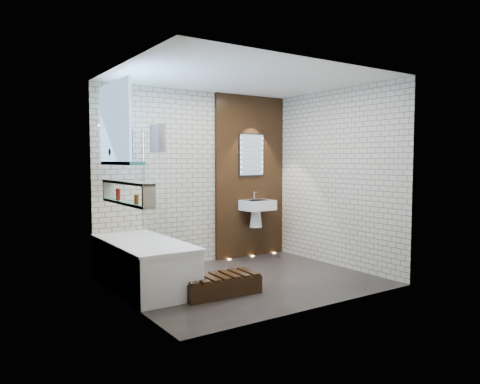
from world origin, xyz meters
TOP-DOWN VIEW (x-y plane):
  - ground at (0.00, 0.00)m, footprint 3.20×3.20m
  - room_shell at (0.00, 0.00)m, footprint 3.24×3.20m
  - walnut_panel at (0.95, 1.27)m, footprint 1.30×0.06m
  - clerestory_window at (-1.57, 0.35)m, footprint 0.18×1.00m
  - display_niche at (-1.53, 0.15)m, footprint 0.14×1.30m
  - bathtub at (-1.22, 0.45)m, footprint 0.79×1.74m
  - bath_screen at (-0.87, 0.89)m, footprint 0.01×0.78m
  - towel at (-0.87, 0.79)m, footprint 0.11×0.28m
  - shower_head at (-1.30, 0.95)m, footprint 0.18×0.18m
  - washbasin at (0.95, 1.07)m, footprint 0.50×0.36m
  - led_mirror at (0.95, 1.23)m, footprint 0.50×0.02m
  - walnut_step at (-0.60, -0.32)m, footprint 0.94×0.45m
  - niche_bottles at (-1.53, -0.01)m, footprint 0.06×0.86m
  - sill_vases at (-1.50, 0.43)m, footprint 0.22×0.53m
  - floor_uplights at (0.95, 1.20)m, footprint 0.96×0.06m

SIDE VIEW (x-z plane):
  - ground at x=0.00m, z-range 0.00..0.00m
  - floor_uplights at x=0.95m, z-range 0.00..0.01m
  - walnut_step at x=-0.60m, z-range 0.00..0.21m
  - bathtub at x=-1.22m, z-range -0.06..0.64m
  - washbasin at x=0.95m, z-range 0.50..1.08m
  - niche_bottles at x=-1.53m, z-range 1.09..1.23m
  - display_niche at x=-1.53m, z-range 1.07..1.33m
  - bath_screen at x=-0.87m, z-range 0.58..1.98m
  - walnut_panel at x=0.95m, z-range 0.00..2.60m
  - room_shell at x=0.00m, z-range 0.00..2.60m
  - led_mirror at x=0.95m, z-range 1.30..2.00m
  - sill_vases at x=-1.50m, z-range 1.49..1.86m
  - towel at x=-0.87m, z-range 1.67..2.03m
  - clerestory_window at x=-1.57m, z-range 1.43..2.37m
  - shower_head at x=-1.30m, z-range 1.99..2.01m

